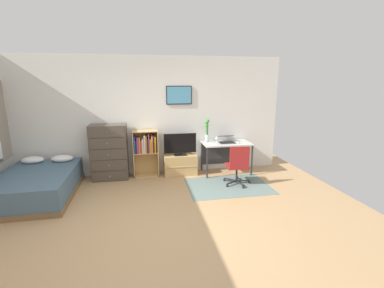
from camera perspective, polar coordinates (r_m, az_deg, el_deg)
The scene contains 14 objects.
ground_plane at distance 4.28m, azimuth -6.73°, elevation -16.49°, with size 7.20×7.20×0.00m, color tan.
wall_back_with_posters at distance 6.20m, azimuth -8.56°, elevation 5.96°, with size 6.12×0.09×2.70m.
area_rug at distance 5.65m, azimuth 7.80°, elevation -8.89°, with size 1.70×1.20×0.01m, color slate.
bed at distance 5.82m, azimuth -30.29°, elevation -7.47°, with size 1.34×1.95×0.60m.
dresser at distance 6.12m, azimuth -17.37°, elevation -1.68°, with size 0.78×0.46×1.22m.
bookshelf at distance 6.11m, azimuth -10.01°, elevation -0.98°, with size 0.56×0.30×1.06m.
tv_stand at distance 6.24m, azimuth -2.56°, elevation -4.42°, with size 0.76×0.41×0.46m.
television at distance 6.09m, azimuth -2.57°, elevation -0.13°, with size 0.75×0.16×0.51m.
desk at distance 6.34m, azimuth 7.19°, elevation -0.71°, with size 1.12×0.63×0.74m.
office_chair at distance 5.57m, azimuth 9.87°, elevation -4.36°, with size 0.57×0.58×0.86m.
laptop at distance 6.27m, azimuth 7.35°, elevation 0.98°, with size 0.37×0.40×0.16m.
computer_mouse at distance 6.23m, azimuth 9.89°, elevation 0.36°, with size 0.06×0.10×0.03m, color silver.
bamboo_vase at distance 6.25m, azimuth 3.29°, elevation 3.16°, with size 0.10×0.10×0.53m.
wine_glass at distance 6.09m, azimuth 5.34°, elevation 1.34°, with size 0.07×0.07×0.18m.
Camera 1 is at (-0.20, -3.72, 2.11)m, focal length 24.77 mm.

